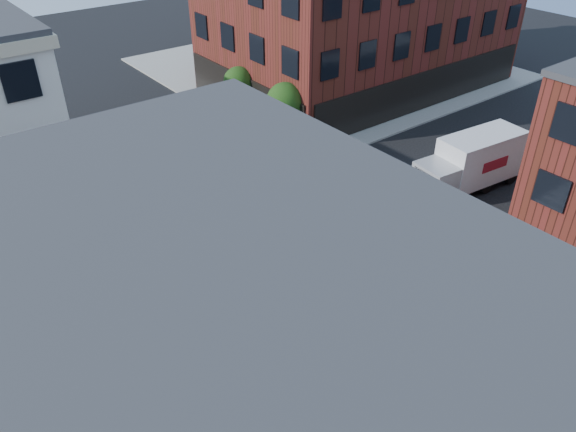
{
  "coord_description": "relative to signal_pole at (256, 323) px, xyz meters",
  "views": [
    {
      "loc": [
        -15.53,
        -20.06,
        18.34
      ],
      "look_at": [
        -0.73,
        -0.96,
        2.5
      ],
      "focal_mm": 35.0,
      "sensor_mm": 36.0,
      "label": 1
    }
  ],
  "objects": [
    {
      "name": "building_ne",
      "position": [
        27.22,
        22.68,
        3.14
      ],
      "size": [
        25.0,
        16.0,
        12.0
      ],
      "primitive_type": "cube",
      "color": "#471B11",
      "rests_on": "ground"
    },
    {
      "name": "ground",
      "position": [
        6.72,
        6.68,
        -2.86
      ],
      "size": [
        120.0,
        120.0,
        0.0
      ],
      "primitive_type": "plane",
      "color": "black",
      "rests_on": "ground"
    },
    {
      "name": "signal_pole",
      "position": [
        0.0,
        0.0,
        0.0
      ],
      "size": [
        1.29,
        1.24,
        4.6
      ],
      "color": "black",
      "rests_on": "ground"
    },
    {
      "name": "tree_far",
      "position": [
        14.28,
        22.65,
        0.02
      ],
      "size": [
        2.43,
        2.43,
        4.07
      ],
      "color": "black",
      "rests_on": "ground"
    },
    {
      "name": "traffic_cone",
      "position": [
        2.07,
        0.98,
        -2.49
      ],
      "size": [
        0.43,
        0.43,
        0.76
      ],
      "rotation": [
        0.0,
        0.0,
        0.05
      ],
      "color": "#D43C09",
      "rests_on": "ground"
    },
    {
      "name": "tree_near",
      "position": [
        14.28,
        16.65,
        0.3
      ],
      "size": [
        2.69,
        2.69,
        4.49
      ],
      "color": "black",
      "rests_on": "ground"
    },
    {
      "name": "box_truck",
      "position": [
        19.52,
        4.3,
        -1.01
      ],
      "size": [
        8.03,
        3.18,
        3.56
      ],
      "rotation": [
        0.0,
        0.0,
        -0.11
      ],
      "color": "silver",
      "rests_on": "ground"
    },
    {
      "name": "sidewalk_ne",
      "position": [
        27.72,
        27.68,
        -2.78
      ],
      "size": [
        30.0,
        30.0,
        0.15
      ],
      "primitive_type": "cube",
      "color": "gray",
      "rests_on": "ground"
    }
  ]
}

